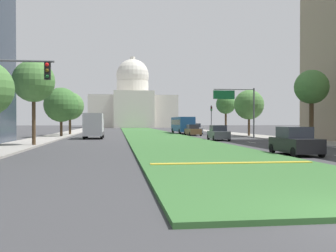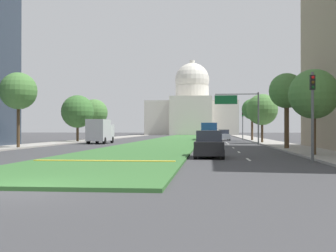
{
  "view_description": "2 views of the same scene",
  "coord_description": "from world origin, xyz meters",
  "px_view_note": "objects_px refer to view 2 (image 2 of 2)",
  "views": [
    {
      "loc": [
        -5.56,
        -7.75,
        2.18
      ],
      "look_at": [
        1.89,
        49.57,
        1.51
      ],
      "focal_mm": 41.76,
      "sensor_mm": 36.0,
      "label": 1
    },
    {
      "loc": [
        5.87,
        -12.78,
        1.94
      ],
      "look_at": [
        0.05,
        47.38,
        2.37
      ],
      "focal_mm": 45.59,
      "sensor_mm": 36.0,
      "label": 2
    }
  ],
  "objects_px": {
    "overhead_guide_sign": "(242,107)",
    "sedan_midblock": "(210,139)",
    "street_tree_left_far": "(78,112)",
    "sedan_lead_stopped": "(209,145)",
    "street_tree_left_mid": "(18,91)",
    "street_tree_right_distant": "(252,109)",
    "street_tree_right_mid": "(287,91)",
    "capitol_building": "(192,109)",
    "sedan_far_horizon": "(224,135)",
    "city_bus": "(209,130)",
    "street_tree_right_near": "(314,94)",
    "sedan_distant": "(210,137)",
    "traffic_light_near_right": "(313,105)",
    "street_tree_right_far": "(262,110)",
    "traffic_light_far_right": "(243,121)",
    "box_truck_delivery": "(100,131)",
    "street_tree_left_distant": "(94,113)"
  },
  "relations": [
    {
      "from": "overhead_guide_sign",
      "to": "sedan_midblock",
      "type": "relative_size",
      "value": 1.47
    },
    {
      "from": "street_tree_left_far",
      "to": "sedan_lead_stopped",
      "type": "distance_m",
      "value": 37.24
    },
    {
      "from": "street_tree_left_mid",
      "to": "street_tree_right_distant",
      "type": "height_order",
      "value": "street_tree_left_mid"
    },
    {
      "from": "street_tree_right_mid",
      "to": "street_tree_left_far",
      "type": "relative_size",
      "value": 1.04
    },
    {
      "from": "capitol_building",
      "to": "sedan_far_horizon",
      "type": "bearing_deg",
      "value": -83.4
    },
    {
      "from": "city_bus",
      "to": "capitol_building",
      "type": "bearing_deg",
      "value": 94.53
    },
    {
      "from": "capitol_building",
      "to": "city_bus",
      "type": "distance_m",
      "value": 74.53
    },
    {
      "from": "street_tree_right_near",
      "to": "street_tree_left_mid",
      "type": "distance_m",
      "value": 27.62
    },
    {
      "from": "sedan_distant",
      "to": "sedan_far_horizon",
      "type": "distance_m",
      "value": 10.17
    },
    {
      "from": "street_tree_left_mid",
      "to": "traffic_light_near_right",
      "type": "bearing_deg",
      "value": -31.72
    },
    {
      "from": "sedan_lead_stopped",
      "to": "sedan_midblock",
      "type": "bearing_deg",
      "value": 89.64
    },
    {
      "from": "traffic_light_near_right",
      "to": "city_bus",
      "type": "distance_m",
      "value": 48.48
    },
    {
      "from": "traffic_light_near_right",
      "to": "sedan_lead_stopped",
      "type": "height_order",
      "value": "traffic_light_near_right"
    },
    {
      "from": "capitol_building",
      "to": "traffic_light_near_right",
      "type": "distance_m",
      "value": 122.75
    },
    {
      "from": "overhead_guide_sign",
      "to": "street_tree_right_mid",
      "type": "relative_size",
      "value": 0.91
    },
    {
      "from": "street_tree_right_far",
      "to": "sedan_far_horizon",
      "type": "bearing_deg",
      "value": 106.08
    },
    {
      "from": "traffic_light_near_right",
      "to": "street_tree_right_distant",
      "type": "distance_m",
      "value": 44.74
    },
    {
      "from": "street_tree_right_near",
      "to": "street_tree_right_mid",
      "type": "height_order",
      "value": "street_tree_right_mid"
    },
    {
      "from": "street_tree_left_far",
      "to": "sedan_midblock",
      "type": "relative_size",
      "value": 1.56
    },
    {
      "from": "sedan_midblock",
      "to": "city_bus",
      "type": "height_order",
      "value": "city_bus"
    },
    {
      "from": "street_tree_right_far",
      "to": "street_tree_right_distant",
      "type": "height_order",
      "value": "street_tree_right_distant"
    },
    {
      "from": "traffic_light_far_right",
      "to": "city_bus",
      "type": "distance_m",
      "value": 6.65
    },
    {
      "from": "street_tree_left_far",
      "to": "box_truck_delivery",
      "type": "bearing_deg",
      "value": -48.07
    },
    {
      "from": "overhead_guide_sign",
      "to": "sedan_midblock",
      "type": "distance_m",
      "value": 7.23
    },
    {
      "from": "street_tree_right_mid",
      "to": "street_tree_right_far",
      "type": "relative_size",
      "value": 1.07
    },
    {
      "from": "traffic_light_far_right",
      "to": "street_tree_left_distant",
      "type": "height_order",
      "value": "street_tree_left_distant"
    },
    {
      "from": "street_tree_right_distant",
      "to": "sedan_distant",
      "type": "relative_size",
      "value": 1.5
    },
    {
      "from": "overhead_guide_sign",
      "to": "street_tree_left_far",
      "type": "bearing_deg",
      "value": 162.85
    },
    {
      "from": "street_tree_right_mid",
      "to": "city_bus",
      "type": "distance_m",
      "value": 33.36
    },
    {
      "from": "traffic_light_far_right",
      "to": "sedan_distant",
      "type": "distance_m",
      "value": 12.79
    },
    {
      "from": "overhead_guide_sign",
      "to": "sedan_lead_stopped",
      "type": "height_order",
      "value": "overhead_guide_sign"
    },
    {
      "from": "sedan_midblock",
      "to": "sedan_far_horizon",
      "type": "distance_m",
      "value": 25.73
    },
    {
      "from": "capitol_building",
      "to": "street_tree_right_near",
      "type": "xyz_separation_m",
      "value": [
        13.19,
        -116.27,
        -4.35
      ]
    },
    {
      "from": "street_tree_left_distant",
      "to": "sedan_distant",
      "type": "height_order",
      "value": "street_tree_left_distant"
    },
    {
      "from": "traffic_light_far_right",
      "to": "overhead_guide_sign",
      "type": "relative_size",
      "value": 0.8
    },
    {
      "from": "sedan_distant",
      "to": "city_bus",
      "type": "xyz_separation_m",
      "value": [
        -0.2,
        8.5,
        0.96
      ]
    },
    {
      "from": "overhead_guide_sign",
      "to": "street_tree_right_mid",
      "type": "distance_m",
      "value": 13.26
    },
    {
      "from": "traffic_light_near_right",
      "to": "street_tree_right_near",
      "type": "xyz_separation_m",
      "value": [
        1.45,
        5.8,
        1.07
      ]
    },
    {
      "from": "street_tree_right_near",
      "to": "box_truck_delivery",
      "type": "xyz_separation_m",
      "value": [
        -21.73,
        24.66,
        -2.71
      ]
    },
    {
      "from": "street_tree_right_near",
      "to": "sedan_midblock",
      "type": "bearing_deg",
      "value": 111.74
    },
    {
      "from": "street_tree_right_near",
      "to": "street_tree_left_far",
      "type": "xyz_separation_m",
      "value": [
        -26.5,
        29.96,
        0.11
      ]
    },
    {
      "from": "capitol_building",
      "to": "street_tree_right_near",
      "type": "height_order",
      "value": "capitol_building"
    },
    {
      "from": "street_tree_right_distant",
      "to": "sedan_distant",
      "type": "xyz_separation_m",
      "value": [
        -6.71,
        -5.09,
        -4.29
      ]
    },
    {
      "from": "capitol_building",
      "to": "traffic_light_far_right",
      "type": "height_order",
      "value": "capitol_building"
    },
    {
      "from": "street_tree_right_distant",
      "to": "sedan_lead_stopped",
      "type": "height_order",
      "value": "street_tree_right_distant"
    },
    {
      "from": "overhead_guide_sign",
      "to": "sedan_far_horizon",
      "type": "bearing_deg",
      "value": 94.15
    },
    {
      "from": "street_tree_left_distant",
      "to": "street_tree_left_far",
      "type": "bearing_deg",
      "value": -91.51
    },
    {
      "from": "street_tree_left_far",
      "to": "box_truck_delivery",
      "type": "distance_m",
      "value": 7.67
    },
    {
      "from": "overhead_guide_sign",
      "to": "box_truck_delivery",
      "type": "distance_m",
      "value": 18.78
    },
    {
      "from": "sedan_far_horizon",
      "to": "box_truck_delivery",
      "type": "height_order",
      "value": "box_truck_delivery"
    }
  ]
}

